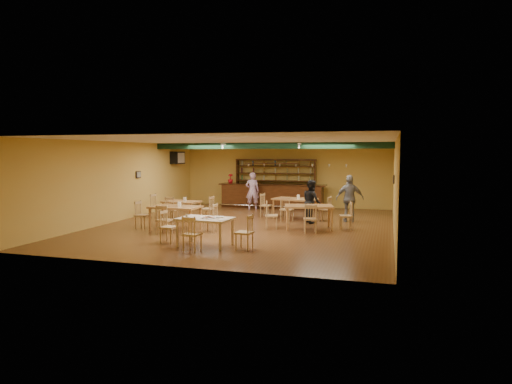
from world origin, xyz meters
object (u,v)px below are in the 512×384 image
(dining_table_b, at_px, (295,209))
(patron_right_a, at_px, (312,201))
(near_table, at_px, (205,232))
(dining_table_a, at_px, (182,210))
(dining_table_d, at_px, (309,217))
(bar_counter, at_px, (272,196))
(patron_bar, at_px, (252,191))
(dining_table_c, at_px, (176,218))

(dining_table_b, relative_size, patron_right_a, 1.01)
(near_table, distance_m, patron_right_a, 5.41)
(patron_right_a, bearing_deg, dining_table_a, 65.39)
(patron_right_a, bearing_deg, dining_table_b, 14.69)
(near_table, height_order, patron_right_a, patron_right_a)
(dining_table_b, relative_size, dining_table_d, 1.00)
(bar_counter, height_order, patron_bar, patron_bar)
(bar_counter, bearing_deg, dining_table_b, -60.89)
(dining_table_d, relative_size, patron_right_a, 1.01)
(bar_counter, xyz_separation_m, near_table, (0.38, -8.84, -0.17))
(dining_table_c, bearing_deg, near_table, -45.03)
(patron_bar, bearing_deg, dining_table_a, 45.91)
(bar_counter, bearing_deg, dining_table_a, -119.83)
(near_table, bearing_deg, dining_table_d, 62.56)
(dining_table_b, height_order, dining_table_d, same)
(dining_table_a, distance_m, dining_table_c, 2.61)
(dining_table_c, relative_size, patron_right_a, 1.02)
(near_table, height_order, patron_bar, patron_bar)
(patron_bar, bearing_deg, bar_counter, -148.08)
(dining_table_b, bearing_deg, patron_right_a, -32.93)
(dining_table_b, bearing_deg, dining_table_d, -54.83)
(bar_counter, bearing_deg, patron_bar, -130.83)
(dining_table_a, xyz_separation_m, patron_right_a, (5.03, 0.50, 0.44))
(dining_table_a, bearing_deg, bar_counter, 66.08)
(dining_table_d, height_order, near_table, dining_table_d)
(dining_table_a, relative_size, patron_bar, 0.83)
(dining_table_d, bearing_deg, patron_right_a, 81.48)
(dining_table_b, bearing_deg, near_table, -91.02)
(dining_table_c, relative_size, near_table, 1.11)
(dining_table_a, bearing_deg, dining_table_d, -3.81)
(dining_table_a, relative_size, dining_table_d, 0.87)
(dining_table_c, bearing_deg, patron_right_a, 37.09)
(bar_counter, distance_m, near_table, 8.85)
(dining_table_b, xyz_separation_m, near_table, (-1.34, -5.75, -0.01))
(dining_table_d, height_order, patron_right_a, patron_right_a)
(dining_table_d, relative_size, near_table, 1.10)
(bar_counter, distance_m, dining_table_a, 5.06)
(dining_table_b, distance_m, dining_table_c, 4.96)
(bar_counter, bearing_deg, dining_table_c, -102.84)
(bar_counter, height_order, patron_right_a, patron_right_a)
(bar_counter, distance_m, patron_right_a, 4.64)
(dining_table_d, xyz_separation_m, patron_right_a, (-0.13, 1.39, 0.39))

